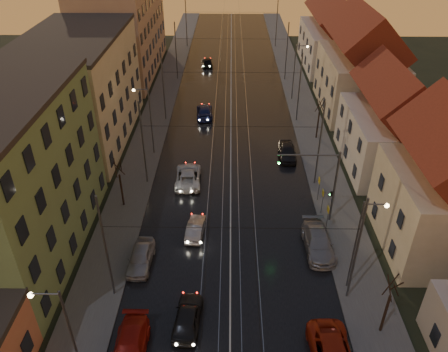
{
  "coord_description": "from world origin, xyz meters",
  "views": [
    {
      "loc": [
        -0.13,
        -13.36,
        25.03
      ],
      "look_at": [
        -0.64,
        20.75,
        2.99
      ],
      "focal_mm": 35.0,
      "sensor_mm": 36.0,
      "label": 1
    }
  ],
  "objects_px": {
    "street_lamp_0": "(65,331)",
    "parked_left_3": "(141,257)",
    "street_lamp_1": "(361,238)",
    "street_lamp_2": "(148,115)",
    "driving_car_4": "(207,62)",
    "parked_right_2": "(287,152)",
    "parked_right_1": "(318,242)",
    "traffic_light_mast": "(324,178)",
    "street_lamp_3": "(297,67)",
    "parked_left_2": "(130,348)",
    "driving_car_0": "(188,317)",
    "driving_car_2": "(188,176)",
    "driving_car_3": "(205,111)",
    "driving_car_1": "(196,228)"
  },
  "relations": [
    {
      "from": "parked_right_2",
      "to": "driving_car_4",
      "type": "bearing_deg",
      "value": 109.32
    },
    {
      "from": "driving_car_0",
      "to": "parked_right_2",
      "type": "xyz_separation_m",
      "value": [
        9.25,
        22.91,
        0.03
      ]
    },
    {
      "from": "street_lamp_3",
      "to": "parked_right_1",
      "type": "relative_size",
      "value": 1.47
    },
    {
      "from": "driving_car_0",
      "to": "parked_right_1",
      "type": "bearing_deg",
      "value": -138.45
    },
    {
      "from": "driving_car_0",
      "to": "parked_right_1",
      "type": "height_order",
      "value": "parked_right_1"
    },
    {
      "from": "street_lamp_0",
      "to": "parked_right_2",
      "type": "relative_size",
      "value": 1.75
    },
    {
      "from": "driving_car_0",
      "to": "driving_car_3",
      "type": "bearing_deg",
      "value": -84.56
    },
    {
      "from": "street_lamp_0",
      "to": "traffic_light_mast",
      "type": "xyz_separation_m",
      "value": [
        17.1,
        16.0,
        -0.29
      ]
    },
    {
      "from": "street_lamp_0",
      "to": "parked_left_3",
      "type": "height_order",
      "value": "street_lamp_0"
    },
    {
      "from": "parked_right_2",
      "to": "street_lamp_1",
      "type": "bearing_deg",
      "value": -81.1
    },
    {
      "from": "parked_left_3",
      "to": "parked_right_2",
      "type": "relative_size",
      "value": 0.97
    },
    {
      "from": "traffic_light_mast",
      "to": "driving_car_0",
      "type": "bearing_deg",
      "value": -133.31
    },
    {
      "from": "driving_car_1",
      "to": "parked_right_1",
      "type": "bearing_deg",
      "value": 174.91
    },
    {
      "from": "street_lamp_1",
      "to": "parked_right_1",
      "type": "distance_m",
      "value": 6.11
    },
    {
      "from": "driving_car_3",
      "to": "parked_left_2",
      "type": "xyz_separation_m",
      "value": [
        -2.87,
        -36.2,
        0.01
      ]
    },
    {
      "from": "street_lamp_1",
      "to": "traffic_light_mast",
      "type": "relative_size",
      "value": 1.11
    },
    {
      "from": "driving_car_4",
      "to": "parked_right_2",
      "type": "bearing_deg",
      "value": 101.35
    },
    {
      "from": "parked_left_2",
      "to": "parked_left_3",
      "type": "relative_size",
      "value": 1.17
    },
    {
      "from": "driving_car_3",
      "to": "driving_car_2",
      "type": "bearing_deg",
      "value": 82.81
    },
    {
      "from": "street_lamp_0",
      "to": "parked_left_3",
      "type": "xyz_separation_m",
      "value": [
        1.95,
        10.2,
        -4.13
      ]
    },
    {
      "from": "street_lamp_2",
      "to": "driving_car_3",
      "type": "bearing_deg",
      "value": 61.09
    },
    {
      "from": "driving_car_1",
      "to": "driving_car_4",
      "type": "bearing_deg",
      "value": -83.51
    },
    {
      "from": "street_lamp_3",
      "to": "parked_left_3",
      "type": "xyz_separation_m",
      "value": [
        -16.26,
        -33.8,
        -4.13
      ]
    },
    {
      "from": "street_lamp_1",
      "to": "parked_right_2",
      "type": "relative_size",
      "value": 1.75
    },
    {
      "from": "street_lamp_3",
      "to": "street_lamp_0",
      "type": "bearing_deg",
      "value": -112.48
    },
    {
      "from": "street_lamp_1",
      "to": "driving_car_1",
      "type": "distance_m",
      "value": 14.19
    },
    {
      "from": "street_lamp_1",
      "to": "driving_car_0",
      "type": "bearing_deg",
      "value": -163.42
    },
    {
      "from": "street_lamp_1",
      "to": "street_lamp_2",
      "type": "xyz_separation_m",
      "value": [
        -18.21,
        20.0,
        0.0
      ]
    },
    {
      "from": "parked_left_2",
      "to": "street_lamp_1",
      "type": "bearing_deg",
      "value": 21.42
    },
    {
      "from": "street_lamp_0",
      "to": "parked_left_3",
      "type": "relative_size",
      "value": 1.81
    },
    {
      "from": "driving_car_3",
      "to": "parked_left_3",
      "type": "distance_m",
      "value": 28.13
    },
    {
      "from": "traffic_light_mast",
      "to": "parked_right_2",
      "type": "height_order",
      "value": "traffic_light_mast"
    },
    {
      "from": "street_lamp_3",
      "to": "parked_right_1",
      "type": "bearing_deg",
      "value": -93.29
    },
    {
      "from": "traffic_light_mast",
      "to": "parked_right_2",
      "type": "relative_size",
      "value": 1.57
    },
    {
      "from": "traffic_light_mast",
      "to": "parked_left_3",
      "type": "height_order",
      "value": "traffic_light_mast"
    },
    {
      "from": "traffic_light_mast",
      "to": "street_lamp_0",
      "type": "bearing_deg",
      "value": -136.9
    },
    {
      "from": "street_lamp_0",
      "to": "traffic_light_mast",
      "type": "relative_size",
      "value": 1.11
    },
    {
      "from": "street_lamp_0",
      "to": "parked_right_2",
      "type": "distance_m",
      "value": 31.65
    },
    {
      "from": "driving_car_2",
      "to": "parked_right_2",
      "type": "height_order",
      "value": "parked_right_2"
    },
    {
      "from": "traffic_light_mast",
      "to": "driving_car_3",
      "type": "height_order",
      "value": "traffic_light_mast"
    },
    {
      "from": "street_lamp_1",
      "to": "driving_car_2",
      "type": "height_order",
      "value": "street_lamp_1"
    },
    {
      "from": "street_lamp_1",
      "to": "street_lamp_2",
      "type": "bearing_deg",
      "value": 132.32
    },
    {
      "from": "street_lamp_0",
      "to": "street_lamp_1",
      "type": "distance_m",
      "value": 19.89
    },
    {
      "from": "street_lamp_0",
      "to": "street_lamp_3",
      "type": "height_order",
      "value": "same"
    },
    {
      "from": "driving_car_4",
      "to": "parked_right_2",
      "type": "relative_size",
      "value": 0.94
    },
    {
      "from": "parked_left_3",
      "to": "parked_right_1",
      "type": "bearing_deg",
      "value": 9.62
    },
    {
      "from": "street_lamp_1",
      "to": "parked_right_2",
      "type": "distance_m",
      "value": 19.96
    },
    {
      "from": "traffic_light_mast",
      "to": "driving_car_1",
      "type": "height_order",
      "value": "traffic_light_mast"
    },
    {
      "from": "parked_right_1",
      "to": "street_lamp_3",
      "type": "bearing_deg",
      "value": 84.71
    },
    {
      "from": "street_lamp_1",
      "to": "street_lamp_3",
      "type": "height_order",
      "value": "same"
    }
  ]
}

